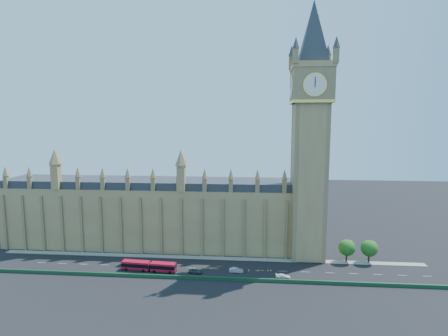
# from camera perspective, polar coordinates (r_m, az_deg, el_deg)

# --- Properties ---
(ground) EXTENTS (400.00, 400.00, 0.00)m
(ground) POSITION_cam_1_polar(r_m,az_deg,el_deg) (128.58, -3.46, -16.03)
(ground) COLOR black
(ground) RESTS_ON ground
(palace_westminster) EXTENTS (120.00, 20.00, 28.00)m
(palace_westminster) POSITION_cam_1_polar(r_m,az_deg,el_deg) (149.70, -11.86, -7.16)
(palace_westminster) COLOR #977149
(palace_westminster) RESTS_ON ground
(elizabeth_tower) EXTENTS (20.59, 20.59, 105.00)m
(elizabeth_tower) POSITION_cam_1_polar(r_m,az_deg,el_deg) (132.34, 13.97, 8.68)
(elizabeth_tower) COLOR #977149
(elizabeth_tower) RESTS_ON ground
(bridge_parapet) EXTENTS (160.00, 0.60, 1.20)m
(bridge_parapet) POSITION_cam_1_polar(r_m,az_deg,el_deg) (120.22, -4.10, -17.46)
(bridge_parapet) COLOR #1E4C2D
(bridge_parapet) RESTS_ON ground
(kerb_north) EXTENTS (160.00, 3.00, 0.16)m
(kerb_north) POSITION_cam_1_polar(r_m,az_deg,el_deg) (137.23, -2.87, -14.43)
(kerb_north) COLOR gray
(kerb_north) RESTS_ON ground
(tree_east_near) EXTENTS (6.00, 6.00, 8.50)m
(tree_east_near) POSITION_cam_1_polar(r_m,az_deg,el_deg) (139.16, 19.51, -12.10)
(tree_east_near) COLOR #382619
(tree_east_near) RESTS_ON ground
(tree_east_far) EXTENTS (6.00, 6.00, 8.50)m
(tree_east_far) POSITION_cam_1_polar(r_m,az_deg,el_deg) (141.38, 22.71, -11.95)
(tree_east_far) COLOR #382619
(tree_east_far) RESTS_ON ground
(red_bus) EXTENTS (19.30, 4.31, 3.26)m
(red_bus) POSITION_cam_1_polar(r_m,az_deg,el_deg) (128.35, -12.18, -15.40)
(red_bus) COLOR #BB0C29
(red_bus) RESTS_ON ground
(car_grey) EXTENTS (4.80, 2.35, 1.57)m
(car_grey) POSITION_cam_1_polar(r_m,az_deg,el_deg) (124.71, -4.70, -16.42)
(car_grey) COLOR #414449
(car_grey) RESTS_ON ground
(car_silver) EXTENTS (4.83, 1.72, 1.59)m
(car_silver) POSITION_cam_1_polar(r_m,az_deg,el_deg) (125.08, 2.01, -16.32)
(car_silver) COLOR #AFB2B7
(car_silver) RESTS_ON ground
(car_white) EXTENTS (4.81, 1.99, 1.39)m
(car_white) POSITION_cam_1_polar(r_m,az_deg,el_deg) (122.48, 9.61, -17.01)
(car_white) COLOR white
(car_white) RESTS_ON ground
(cone_a) EXTENTS (0.53, 0.53, 0.79)m
(cone_a) POSITION_cam_1_polar(r_m,az_deg,el_deg) (126.01, 4.06, -16.35)
(cone_a) COLOR black
(cone_a) RESTS_ON ground
(cone_b) EXTENTS (0.49, 0.49, 0.76)m
(cone_b) POSITION_cam_1_polar(r_m,az_deg,el_deg) (126.75, 7.19, -16.25)
(cone_b) COLOR black
(cone_b) RESTS_ON ground
(cone_c) EXTENTS (0.53, 0.53, 0.64)m
(cone_c) POSITION_cam_1_polar(r_m,az_deg,el_deg) (126.13, 5.55, -16.38)
(cone_c) COLOR black
(cone_c) RESTS_ON ground
(cone_d) EXTENTS (0.54, 0.54, 0.78)m
(cone_d) POSITION_cam_1_polar(r_m,az_deg,el_deg) (126.54, 7.68, -16.30)
(cone_d) COLOR black
(cone_d) RESTS_ON ground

